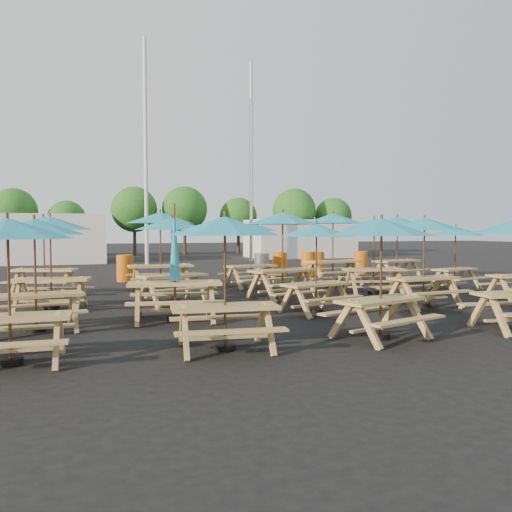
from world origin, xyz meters
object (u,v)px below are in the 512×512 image
object	(u,v)px
waste_bin_3	(317,263)
picnic_unit_18	(456,235)
picnic_unit_11	(251,231)
picnic_unit_19	(397,226)
picnic_unit_3	(44,227)
picnic_unit_13	(424,230)
picnic_unit_15	(333,223)
picnic_unit_6	(172,229)
waste_bin_2	(280,264)
picnic_unit_2	(50,229)
picnic_unit_10	(283,224)
picnic_unit_5	(175,273)
picnic_unit_0	(8,238)
picnic_unit_9	(316,236)
waste_bin_0	(125,268)
picnic_unit_7	(160,223)
waste_bin_4	(308,264)
picnic_unit_14	(374,228)
picnic_unit_8	(381,235)
waste_bin_1	(262,265)
waste_bin_5	(360,262)
picnic_unit_4	(225,234)
picnic_unit_1	(34,234)

from	to	relation	value
waste_bin_3	picnic_unit_18	bearing A→B (deg)	-72.73
picnic_unit_11	picnic_unit_19	xyz separation A→B (m)	(5.56, -0.13, 0.18)
picnic_unit_3	picnic_unit_13	bearing A→B (deg)	-12.91
picnic_unit_15	picnic_unit_3	bearing A→B (deg)	172.68
picnic_unit_6	picnic_unit_13	xyz separation A→B (m)	(5.78, -2.60, -0.01)
picnic_unit_6	waste_bin_2	xyz separation A→B (m)	(5.43, 6.34, -1.44)
picnic_unit_2	picnic_unit_10	xyz separation A→B (m)	(5.96, 0.11, 0.15)
picnic_unit_3	picnic_unit_5	size ratio (longest dim) A/B	1.00
picnic_unit_0	picnic_unit_9	distance (m)	6.54
waste_bin_0	picnic_unit_7	bearing A→B (deg)	-76.23
waste_bin_3	waste_bin_4	xyz separation A→B (m)	(-0.40, 0.02, 0.00)
picnic_unit_19	picnic_unit_18	bearing A→B (deg)	-98.73
picnic_unit_9	waste_bin_2	xyz separation A→B (m)	(2.54, 8.91, -1.28)
picnic_unit_15	picnic_unit_14	bearing A→B (deg)	-97.68
picnic_unit_8	waste_bin_4	size ratio (longest dim) A/B	2.30
picnic_unit_9	picnic_unit_10	size ratio (longest dim) A/B	0.85
waste_bin_1	waste_bin_5	bearing A→B (deg)	3.73
picnic_unit_9	waste_bin_0	size ratio (longest dim) A/B	2.21
picnic_unit_3	picnic_unit_2	bearing A→B (deg)	-64.95
picnic_unit_3	picnic_unit_14	distance (m)	9.65
picnic_unit_3	picnic_unit_15	world-z (taller)	picnic_unit_15
picnic_unit_6	waste_bin_2	bearing A→B (deg)	31.51
picnic_unit_13	waste_bin_0	xyz separation A→B (m)	(-6.59, 8.65, -1.42)
picnic_unit_14	picnic_unit_10	bearing A→B (deg)	-166.22
picnic_unit_8	picnic_unit_14	distance (m)	6.26
picnic_unit_10	picnic_unit_15	size ratio (longest dim) A/B	1.02
picnic_unit_19	waste_bin_1	distance (m)	5.44
picnic_unit_9	waste_bin_4	world-z (taller)	picnic_unit_9
picnic_unit_4	waste_bin_1	bearing A→B (deg)	73.67
picnic_unit_5	waste_bin_2	xyz separation A→B (m)	(5.77, 8.86, -0.52)
picnic_unit_7	waste_bin_4	distance (m)	7.77
picnic_unit_11	picnic_unit_18	distance (m)	6.54
picnic_unit_2	waste_bin_0	bearing A→B (deg)	81.04
picnic_unit_6	waste_bin_0	xyz separation A→B (m)	(-0.81, 6.06, -1.44)
picnic_unit_13	picnic_unit_4	bearing A→B (deg)	-160.05
picnic_unit_4	waste_bin_0	distance (m)	11.50
picnic_unit_13	waste_bin_5	size ratio (longest dim) A/B	2.28
picnic_unit_9	picnic_unit_3	bearing A→B (deg)	123.76
picnic_unit_7	picnic_unit_10	size ratio (longest dim) A/B	0.97
picnic_unit_1	picnic_unit_13	size ratio (longest dim) A/B	0.96
picnic_unit_18	waste_bin_1	size ratio (longest dim) A/B	2.19
waste_bin_5	picnic_unit_18	bearing A→B (deg)	-91.26
waste_bin_1	picnic_unit_9	bearing A→B (deg)	-100.67
picnic_unit_1	picnic_unit_7	xyz separation A→B (m)	(3.03, 5.40, 0.29)
picnic_unit_7	picnic_unit_9	distance (m)	5.89
picnic_unit_3	waste_bin_5	bearing A→B (deg)	33.07
picnic_unit_1	picnic_unit_3	xyz separation A→B (m)	(-0.30, 5.54, 0.15)
picnic_unit_14	waste_bin_3	xyz separation A→B (m)	(1.11, 6.25, -1.46)
picnic_unit_7	waste_bin_4	xyz separation A→B (m)	(6.64, 3.69, -1.63)
picnic_unit_18	waste_bin_0	bearing A→B (deg)	132.50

